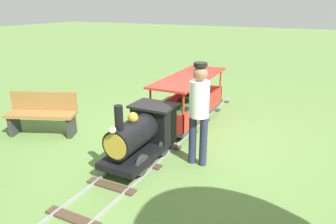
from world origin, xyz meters
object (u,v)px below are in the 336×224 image
(passenger_car, at_px, (189,103))
(conductor_person, at_px, (199,107))
(park_bench, at_px, (42,114))
(locomotive, at_px, (142,133))

(passenger_car, bearing_deg, conductor_person, 116.91)
(conductor_person, height_order, park_bench, conductor_person)
(locomotive, height_order, passenger_car, locomotive)
(park_bench, bearing_deg, passenger_car, -141.23)
(passenger_car, relative_size, park_bench, 1.74)
(locomotive, bearing_deg, conductor_person, -159.44)
(park_bench, bearing_deg, locomotive, 177.68)
(locomotive, height_order, park_bench, locomotive)
(passenger_car, relative_size, conductor_person, 1.45)
(passenger_car, xyz_separation_m, conductor_person, (-0.82, 1.62, 0.53))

